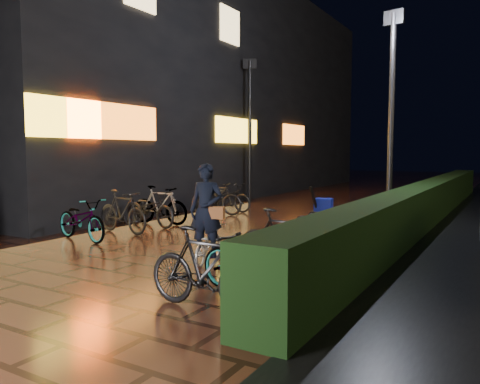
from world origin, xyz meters
The scene contains 10 objects.
ground centered at (0.00, 0.00, 0.00)m, with size 80.00×80.00×0.00m, color #381911.
hedge centered at (3.30, 8.00, 0.50)m, with size 0.70×20.00×1.00m, color black.
storefront_block centered at (-9.50, 11.50, 4.50)m, with size 12.09×22.00×9.00m.
lamp_post_hedge centered at (2.53, 6.59, 2.94)m, with size 0.51×0.17×5.35m.
lamp_post_sf centered at (-3.12, 9.31, 2.84)m, with size 0.48×0.27×5.17m.
cyclist centered at (0.96, 0.66, 0.61)m, with size 0.68×1.22×1.65m.
traffic_barrier centered at (3.04, 2.75, 0.31)m, with size 0.92×1.49×0.62m.
cart_assembly centered at (1.37, 4.92, 0.54)m, with size 0.62×0.65×1.04m.
parked_bikes_storefront centered at (-2.34, 3.60, 0.46)m, with size 1.92×6.26×0.98m.
parked_bikes_hedge centered at (2.38, -0.36, 0.47)m, with size 1.91×2.52×0.98m.
Camera 1 is at (5.32, -5.63, 1.84)m, focal length 35.00 mm.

